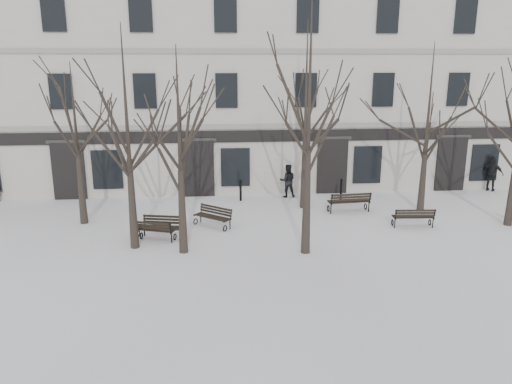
{
  "coord_description": "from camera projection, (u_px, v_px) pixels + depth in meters",
  "views": [
    {
      "loc": [
        -2.79,
        -17.33,
        6.87
      ],
      "look_at": [
        -0.97,
        3.0,
        1.46
      ],
      "focal_mm": 35.0,
      "sensor_mm": 36.0,
      "label": 1
    }
  ],
  "objects": [
    {
      "name": "tree_6",
      "position": [
        429.0,
        108.0,
        22.31
      ],
      "size": [
        5.37,
        5.37,
        7.67
      ],
      "color": "black",
      "rests_on": "ground"
    },
    {
      "name": "pedestrian_b",
      "position": [
        287.0,
        197.0,
        25.86
      ],
      "size": [
        0.85,
        0.67,
        1.72
      ],
      "primitive_type": "imported",
      "rotation": [
        0.0,
        0.0,
        3.12
      ],
      "color": "black",
      "rests_on": "ground"
    },
    {
      "name": "bench_2",
      "position": [
        413.0,
        217.0,
        21.06
      ],
      "size": [
        1.74,
        0.74,
        0.86
      ],
      "rotation": [
        0.0,
        0.0,
        3.07
      ],
      "color": "black",
      "rests_on": "ground"
    },
    {
      "name": "building",
      "position": [
        257.0,
        83.0,
        29.75
      ],
      "size": [
        40.4,
        10.2,
        11.4
      ],
      "color": "beige",
      "rests_on": "ground"
    },
    {
      "name": "tree_0",
      "position": [
        126.0,
        112.0,
        17.58
      ],
      "size": [
        5.69,
        5.69,
        8.12
      ],
      "color": "black",
      "rests_on": "ground"
    },
    {
      "name": "tree_1",
      "position": [
        179.0,
        127.0,
        17.25
      ],
      "size": [
        5.16,
        5.16,
        7.38
      ],
      "color": "black",
      "rests_on": "ground"
    },
    {
      "name": "bollard_a",
      "position": [
        241.0,
        190.0,
        25.01
      ],
      "size": [
        0.14,
        0.14,
        1.09
      ],
      "color": "black",
      "rests_on": "ground"
    },
    {
      "name": "bench_0",
      "position": [
        163.0,
        226.0,
        19.77
      ],
      "size": [
        1.85,
        0.99,
        0.89
      ],
      "rotation": [
        0.0,
        0.0,
        -0.21
      ],
      "color": "black",
      "rests_on": "ground"
    },
    {
      "name": "bench_1",
      "position": [
        154.0,
        229.0,
        19.51
      ],
      "size": [
        1.74,
        1.09,
        0.83
      ],
      "rotation": [
        0.0,
        0.0,
        2.81
      ],
      "color": "black",
      "rests_on": "ground"
    },
    {
      "name": "tree_4",
      "position": [
        75.0,
        125.0,
        20.62
      ],
      "size": [
        4.77,
        4.77,
        6.82
      ],
      "color": "black",
      "rests_on": "ground"
    },
    {
      "name": "pedestrian_c",
      "position": [
        490.0,
        191.0,
        27.04
      ],
      "size": [
        1.14,
        1.08,
        1.89
      ],
      "primitive_type": "imported",
      "rotation": [
        0.0,
        0.0,
        2.43
      ],
      "color": "black",
      "rests_on": "ground"
    },
    {
      "name": "tree_5",
      "position": [
        306.0,
        94.0,
        22.61
      ],
      "size": [
        6.03,
        6.03,
        8.61
      ],
      "color": "black",
      "rests_on": "ground"
    },
    {
      "name": "tree_2",
      "position": [
        310.0,
        94.0,
        16.91
      ],
      "size": [
        6.43,
        6.43,
        9.19
      ],
      "color": "black",
      "rests_on": "ground"
    },
    {
      "name": "ground",
      "position": [
        289.0,
        249.0,
        18.68
      ],
      "size": [
        100.0,
        100.0,
        0.0
      ],
      "primitive_type": "plane",
      "color": "white",
      "rests_on": "ground"
    },
    {
      "name": "bench_4",
      "position": [
        349.0,
        201.0,
        23.12
      ],
      "size": [
        1.99,
        0.86,
        0.98
      ],
      "rotation": [
        0.0,
        0.0,
        3.22
      ],
      "color": "black",
      "rests_on": "ground"
    },
    {
      "name": "bollard_b",
      "position": [
        341.0,
        188.0,
        25.31
      ],
      "size": [
        0.14,
        0.14,
        1.06
      ],
      "color": "black",
      "rests_on": "ground"
    },
    {
      "name": "bench_3",
      "position": [
        213.0,
        216.0,
        21.15
      ],
      "size": [
        1.67,
        1.53,
        0.85
      ],
      "rotation": [
        0.0,
        0.0,
        -0.69
      ],
      "color": "black",
      "rests_on": "ground"
    }
  ]
}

